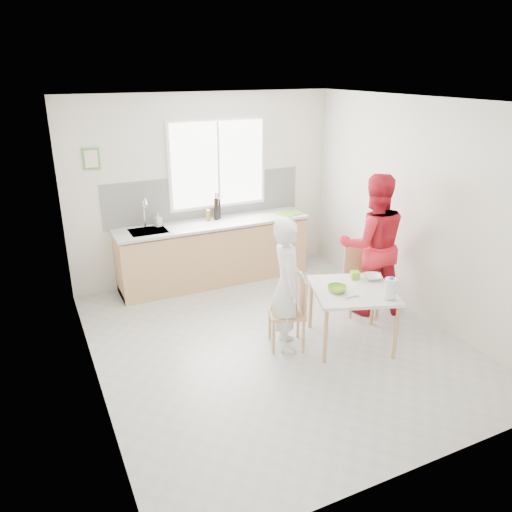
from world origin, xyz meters
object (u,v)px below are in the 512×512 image
at_px(chair_left, 292,309).
at_px(milk_jug, 391,288).
at_px(dining_table, 353,295).
at_px(bowl_green, 337,289).
at_px(person_red, 372,245).
at_px(wine_bottle_a, 216,209).
at_px(chair_far, 361,275).
at_px(wine_bottle_b, 218,208).
at_px(bowl_white, 372,277).
at_px(person_white, 287,285).

relative_size(chair_left, milk_jug, 3.61).
relative_size(dining_table, bowl_green, 5.24).
xyz_separation_m(dining_table, person_red, (0.70, 0.59, 0.30)).
distance_m(bowl_green, wine_bottle_a, 2.50).
xyz_separation_m(chair_far, bowl_green, (-0.81, -0.63, 0.22)).
relative_size(chair_left, wine_bottle_b, 2.83).
height_order(chair_far, milk_jug, milk_jug).
bearing_deg(chair_far, milk_jug, -91.39).
height_order(bowl_white, wine_bottle_a, wine_bottle_a).
height_order(wine_bottle_a, wine_bottle_b, wine_bottle_a).
bearing_deg(chair_left, bowl_green, 84.12).
distance_m(person_white, bowl_white, 1.08).
bearing_deg(person_red, wine_bottle_b, -35.36).
height_order(milk_jug, wine_bottle_b, wine_bottle_b).
distance_m(chair_left, bowl_green, 0.55).
bearing_deg(dining_table, bowl_white, 20.18).
bearing_deg(person_white, chair_left, -90.00).
distance_m(dining_table, bowl_green, 0.23).
bearing_deg(dining_table, person_white, 160.38).
distance_m(chair_left, chair_far, 1.32).
xyz_separation_m(person_white, person_red, (1.41, 0.34, 0.15)).
bearing_deg(milk_jug, bowl_green, 156.39).
height_order(person_white, wine_bottle_b, person_white).
distance_m(milk_jug, wine_bottle_b, 3.00).
relative_size(wine_bottle_a, wine_bottle_b, 1.07).
distance_m(dining_table, wine_bottle_b, 2.62).
relative_size(person_white, bowl_white, 7.12).
height_order(chair_left, milk_jug, milk_jug).
bearing_deg(chair_left, wine_bottle_a, -159.31).
relative_size(bowl_green, wine_bottle_b, 0.72).
distance_m(bowl_green, wine_bottle_b, 2.54).
distance_m(chair_far, wine_bottle_a, 2.29).
relative_size(chair_left, chair_far, 0.95).
bearing_deg(wine_bottle_b, person_white, -91.77).
bearing_deg(chair_left, person_white, -90.00).
bearing_deg(dining_table, person_red, 40.12).
xyz_separation_m(bowl_green, milk_jug, (0.42, -0.39, 0.09)).
distance_m(dining_table, person_white, 0.76).
bearing_deg(wine_bottle_b, wine_bottle_a, -137.44).
height_order(bowl_green, milk_jug, milk_jug).
bearing_deg(milk_jug, wine_bottle_b, 126.09).
bearing_deg(wine_bottle_b, person_red, -54.98).
distance_m(chair_left, person_red, 1.46).
bearing_deg(dining_table, chair_far, 47.20).
xyz_separation_m(chair_far, bowl_white, (-0.24, -0.52, 0.22)).
xyz_separation_m(chair_far, person_white, (-1.31, -0.40, 0.27)).
height_order(dining_table, bowl_green, bowl_green).
distance_m(dining_table, milk_jug, 0.47).
height_order(person_red, wine_bottle_b, person_red).
height_order(bowl_green, bowl_white, bowl_green).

